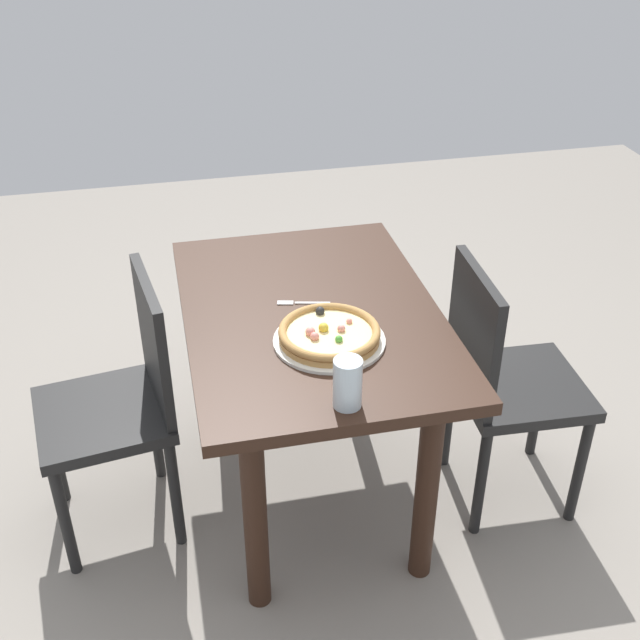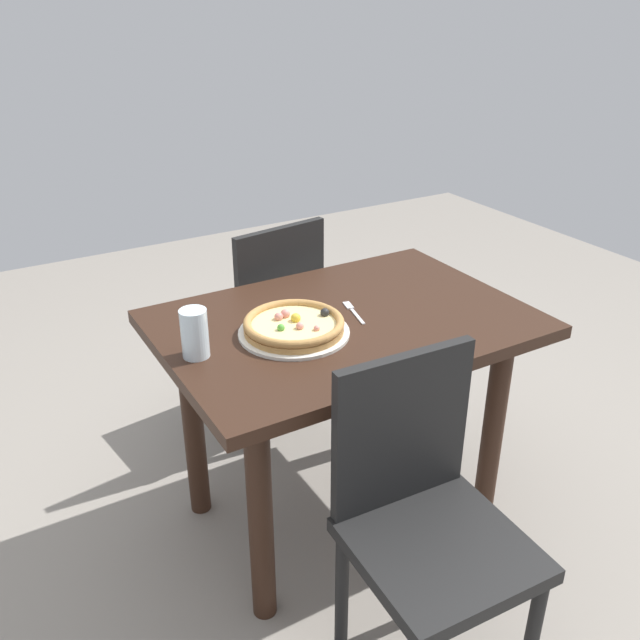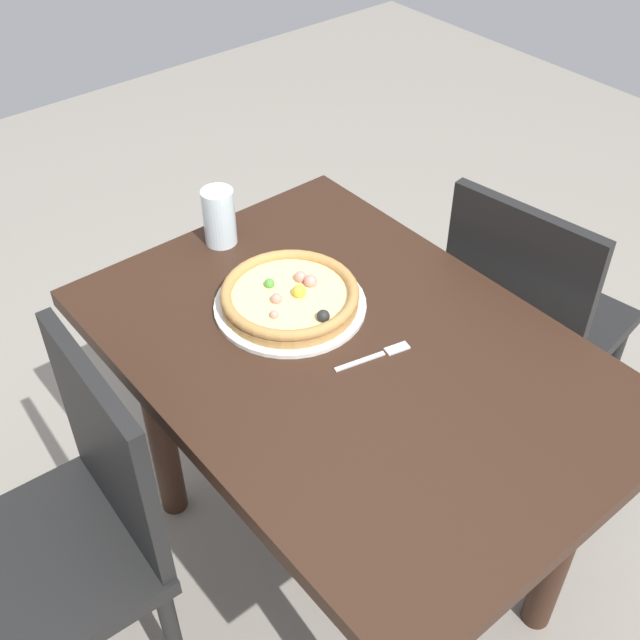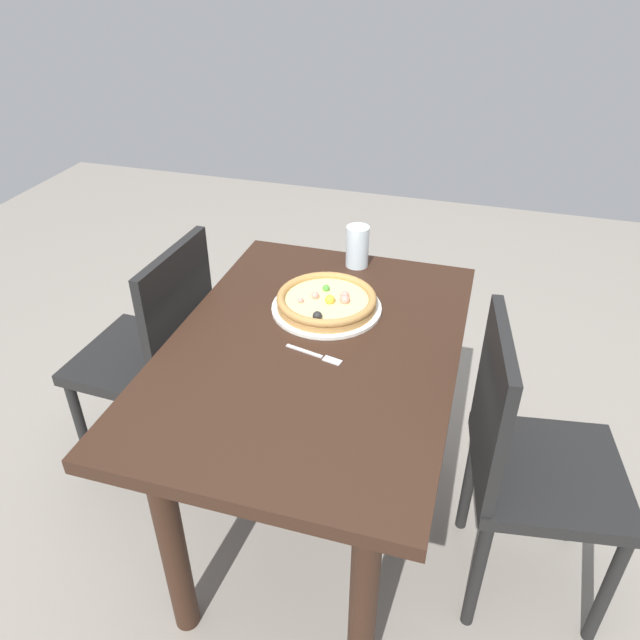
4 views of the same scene
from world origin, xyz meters
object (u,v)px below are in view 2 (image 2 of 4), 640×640
(fork, at_px, (353,311))
(drinking_glass, at_px, (195,333))
(chair_near, at_px, (425,519))
(pizza, at_px, (294,325))
(plate, at_px, (294,333))
(dining_table, at_px, (344,355))
(chair_far, at_px, (264,317))

(fork, xyz_separation_m, drinking_glass, (-0.52, -0.02, 0.07))
(fork, bearing_deg, chair_near, 176.24)
(fork, bearing_deg, pizza, 113.56)
(pizza, bearing_deg, plate, -139.32)
(chair_near, distance_m, plate, 0.64)
(dining_table, xyz_separation_m, chair_far, (0.01, 0.60, -0.13))
(chair_far, bearing_deg, chair_near, -105.74)
(chair_far, height_order, fork, chair_far)
(pizza, bearing_deg, chair_far, 72.40)
(dining_table, bearing_deg, fork, 31.43)
(dining_table, height_order, fork, fork)
(chair_near, bearing_deg, plate, -83.34)
(chair_far, bearing_deg, plate, -116.01)
(chair_near, height_order, chair_far, same)
(fork, height_order, drinking_glass, drinking_glass)
(chair_near, relative_size, chair_far, 1.00)
(pizza, bearing_deg, drinking_glass, 175.97)
(chair_far, height_order, plate, chair_far)
(fork, bearing_deg, dining_table, 134.50)
(pizza, height_order, fork, pizza)
(chair_near, height_order, fork, chair_near)
(fork, bearing_deg, drinking_glass, 105.49)
(pizza, bearing_deg, fork, 10.50)
(dining_table, xyz_separation_m, fork, (0.05, 0.03, 0.13))
(chair_far, height_order, drinking_glass, chair_far)
(chair_near, bearing_deg, dining_table, -100.64)
(dining_table, xyz_separation_m, pizza, (-0.18, -0.01, 0.16))
(chair_far, bearing_deg, pizza, -115.99)
(chair_far, relative_size, fork, 5.45)
(plate, relative_size, drinking_glass, 2.35)
(chair_near, bearing_deg, drinking_glass, -58.63)
(chair_near, distance_m, chair_far, 1.22)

